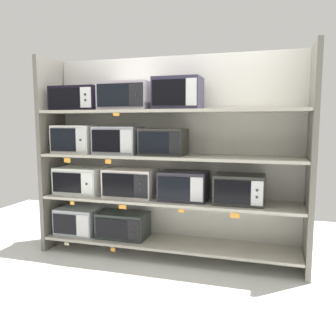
{
  "coord_description": "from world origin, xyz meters",
  "views": [
    {
      "loc": [
        1.07,
        -3.57,
        1.46
      ],
      "look_at": [
        0.0,
        0.0,
        0.99
      ],
      "focal_mm": 37.67,
      "sensor_mm": 36.0,
      "label": 1
    }
  ],
  "objects_px": {
    "microwave_3": "(130,183)",
    "microwave_4": "(184,186)",
    "microwave_2": "(80,181)",
    "microwave_8": "(164,142)",
    "microwave_11": "(178,94)",
    "microwave_0": "(79,220)",
    "microwave_7": "(118,140)",
    "microwave_6": "(76,139)",
    "microwave_1": "(123,225)",
    "microwave_5": "(239,189)",
    "microwave_9": "(78,99)",
    "microwave_10": "(127,96)"
  },
  "relations": [
    {
      "from": "microwave_5",
      "to": "microwave_9",
      "type": "height_order",
      "value": "microwave_9"
    },
    {
      "from": "microwave_11",
      "to": "microwave_3",
      "type": "bearing_deg",
      "value": -179.98
    },
    {
      "from": "microwave_7",
      "to": "microwave_6",
      "type": "bearing_deg",
      "value": -179.98
    },
    {
      "from": "microwave_1",
      "to": "microwave_7",
      "type": "distance_m",
      "value": 0.96
    },
    {
      "from": "microwave_9",
      "to": "microwave_3",
      "type": "bearing_deg",
      "value": -0.02
    },
    {
      "from": "microwave_1",
      "to": "microwave_11",
      "type": "distance_m",
      "value": 1.58
    },
    {
      "from": "microwave_3",
      "to": "microwave_11",
      "type": "height_order",
      "value": "microwave_11"
    },
    {
      "from": "microwave_2",
      "to": "microwave_8",
      "type": "distance_m",
      "value": 1.12
    },
    {
      "from": "microwave_2",
      "to": "microwave_9",
      "type": "relative_size",
      "value": 0.97
    },
    {
      "from": "microwave_6",
      "to": "microwave_8",
      "type": "relative_size",
      "value": 1.0
    },
    {
      "from": "microwave_8",
      "to": "microwave_3",
      "type": "bearing_deg",
      "value": -179.98
    },
    {
      "from": "microwave_0",
      "to": "microwave_1",
      "type": "xyz_separation_m",
      "value": [
        0.56,
        -0.0,
        -0.01
      ]
    },
    {
      "from": "microwave_9",
      "to": "microwave_10",
      "type": "height_order",
      "value": "microwave_10"
    },
    {
      "from": "microwave_3",
      "to": "microwave_7",
      "type": "relative_size",
      "value": 1.14
    },
    {
      "from": "microwave_8",
      "to": "microwave_9",
      "type": "distance_m",
      "value": 1.11
    },
    {
      "from": "microwave_0",
      "to": "microwave_3",
      "type": "bearing_deg",
      "value": -0.03
    },
    {
      "from": "microwave_3",
      "to": "microwave_8",
      "type": "height_order",
      "value": "microwave_8"
    },
    {
      "from": "microwave_0",
      "to": "microwave_4",
      "type": "relative_size",
      "value": 0.96
    },
    {
      "from": "microwave_4",
      "to": "microwave_5",
      "type": "xyz_separation_m",
      "value": [
        0.58,
        -0.0,
        -0.0
      ]
    },
    {
      "from": "microwave_1",
      "to": "microwave_8",
      "type": "bearing_deg",
      "value": -0.0
    },
    {
      "from": "microwave_4",
      "to": "microwave_6",
      "type": "xyz_separation_m",
      "value": [
        -1.27,
        -0.0,
        0.48
      ]
    },
    {
      "from": "microwave_3",
      "to": "microwave_10",
      "type": "distance_m",
      "value": 0.94
    },
    {
      "from": "microwave_6",
      "to": "microwave_8",
      "type": "bearing_deg",
      "value": 0.01
    },
    {
      "from": "microwave_3",
      "to": "microwave_10",
      "type": "bearing_deg",
      "value": 179.77
    },
    {
      "from": "microwave_9",
      "to": "microwave_0",
      "type": "bearing_deg",
      "value": 179.94
    },
    {
      "from": "microwave_7",
      "to": "microwave_3",
      "type": "bearing_deg",
      "value": -0.06
    },
    {
      "from": "microwave_9",
      "to": "microwave_7",
      "type": "bearing_deg",
      "value": -0.02
    },
    {
      "from": "microwave_2",
      "to": "microwave_5",
      "type": "height_order",
      "value": "microwave_2"
    },
    {
      "from": "microwave_11",
      "to": "microwave_10",
      "type": "bearing_deg",
      "value": -179.99
    },
    {
      "from": "microwave_2",
      "to": "microwave_8",
      "type": "relative_size",
      "value": 1.14
    },
    {
      "from": "microwave_0",
      "to": "microwave_4",
      "type": "xyz_separation_m",
      "value": [
        1.27,
        -0.0,
        0.48
      ]
    },
    {
      "from": "microwave_0",
      "to": "microwave_8",
      "type": "distance_m",
      "value": 1.4
    },
    {
      "from": "microwave_2",
      "to": "microwave_5",
      "type": "relative_size",
      "value": 1.08
    },
    {
      "from": "microwave_1",
      "to": "microwave_2",
      "type": "distance_m",
      "value": 0.72
    },
    {
      "from": "microwave_4",
      "to": "microwave_9",
      "type": "height_order",
      "value": "microwave_9"
    },
    {
      "from": "microwave_7",
      "to": "microwave_1",
      "type": "bearing_deg",
      "value": 0.01
    },
    {
      "from": "microwave_1",
      "to": "microwave_11",
      "type": "relative_size",
      "value": 1.15
    },
    {
      "from": "microwave_0",
      "to": "microwave_10",
      "type": "xyz_separation_m",
      "value": [
        0.63,
        -0.0,
        1.42
      ]
    },
    {
      "from": "microwave_3",
      "to": "microwave_4",
      "type": "height_order",
      "value": "microwave_3"
    },
    {
      "from": "microwave_2",
      "to": "microwave_11",
      "type": "height_order",
      "value": "microwave_11"
    },
    {
      "from": "microwave_0",
      "to": "microwave_5",
      "type": "height_order",
      "value": "microwave_5"
    },
    {
      "from": "microwave_9",
      "to": "microwave_10",
      "type": "xyz_separation_m",
      "value": [
        0.6,
        -0.0,
        0.01
      ]
    },
    {
      "from": "microwave_8",
      "to": "microwave_11",
      "type": "relative_size",
      "value": 0.97
    },
    {
      "from": "microwave_0",
      "to": "microwave_10",
      "type": "bearing_deg",
      "value": -0.02
    },
    {
      "from": "microwave_4",
      "to": "microwave_11",
      "type": "relative_size",
      "value": 1.03
    },
    {
      "from": "microwave_4",
      "to": "microwave_10",
      "type": "xyz_separation_m",
      "value": [
        -0.63,
        -0.0,
        0.94
      ]
    },
    {
      "from": "microwave_7",
      "to": "microwave_9",
      "type": "relative_size",
      "value": 0.89
    },
    {
      "from": "microwave_3",
      "to": "microwave_7",
      "type": "bearing_deg",
      "value": 179.94
    },
    {
      "from": "microwave_0",
      "to": "microwave_9",
      "type": "distance_m",
      "value": 1.41
    },
    {
      "from": "microwave_3",
      "to": "microwave_5",
      "type": "xyz_separation_m",
      "value": [
        1.19,
        0.0,
        -0.01
      ]
    }
  ]
}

